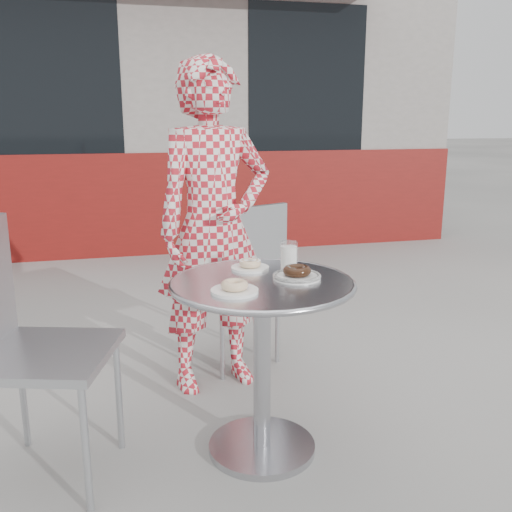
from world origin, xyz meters
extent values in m
plane|color=#9B9994|center=(0.00, 0.00, 0.00)|extent=(60.00, 60.00, 0.00)
cube|color=gray|center=(0.00, 5.60, 1.50)|extent=(6.00, 4.00, 3.00)
cube|color=maroon|center=(0.00, 3.68, 0.50)|extent=(6.02, 0.20, 1.00)
cube|color=black|center=(-1.20, 3.61, 1.70)|extent=(1.60, 0.04, 1.40)
cube|color=black|center=(1.40, 3.61, 1.70)|extent=(1.20, 0.04, 1.40)
cylinder|color=silver|center=(0.02, 0.04, 0.01)|extent=(0.44, 0.44, 0.03)
cylinder|color=silver|center=(0.02, 0.04, 0.36)|extent=(0.07, 0.07, 0.70)
cylinder|color=silver|center=(0.02, 0.04, 0.72)|extent=(0.70, 0.70, 0.02)
torus|color=silver|center=(0.02, 0.04, 0.72)|extent=(0.72, 0.72, 0.02)
cube|color=#ACAFB4|center=(0.08, 0.95, 0.46)|extent=(0.56, 0.56, 0.03)
cube|color=#ACAFB4|center=(0.16, 0.77, 0.69)|extent=(0.40, 0.20, 0.43)
cube|color=#ACAFB4|center=(-0.78, 0.06, 0.50)|extent=(0.58, 0.58, 0.03)
imported|color=#AF1B26|center=(-0.05, 0.70, 0.81)|extent=(0.66, 0.51, 1.62)
cylinder|color=white|center=(0.02, 0.21, 0.73)|extent=(0.16, 0.16, 0.01)
torus|color=tan|center=(0.02, 0.21, 0.75)|extent=(0.09, 0.09, 0.03)
cylinder|color=white|center=(-0.11, -0.08, 0.73)|extent=(0.17, 0.17, 0.01)
torus|color=tan|center=(-0.11, -0.08, 0.75)|extent=(0.10, 0.10, 0.03)
cylinder|color=white|center=(0.16, 0.04, 0.73)|extent=(0.18, 0.18, 0.01)
torus|color=black|center=(0.16, 0.04, 0.76)|extent=(0.11, 0.11, 0.04)
torus|color=black|center=(0.16, 0.04, 0.74)|extent=(0.19, 0.19, 0.02)
cylinder|color=white|center=(0.18, 0.19, 0.77)|extent=(0.06, 0.06, 0.09)
cylinder|color=white|center=(0.18, 0.19, 0.78)|extent=(0.07, 0.07, 0.11)
camera|label=1|loc=(-0.50, -1.99, 1.34)|focal=40.00mm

